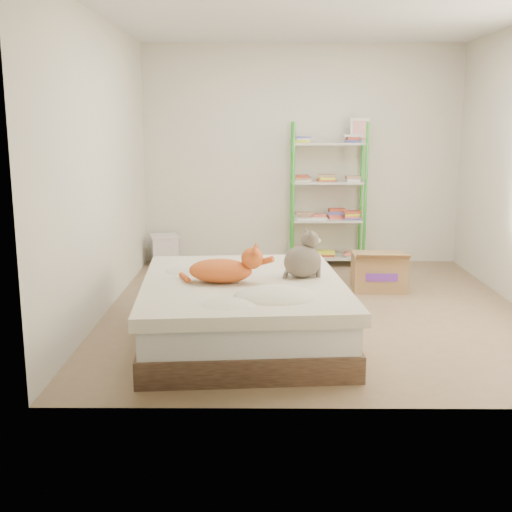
{
  "coord_description": "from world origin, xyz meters",
  "views": [
    {
      "loc": [
        -0.5,
        -5.7,
        1.69
      ],
      "look_at": [
        -0.53,
        -0.57,
        0.62
      ],
      "focal_mm": 45.0,
      "sensor_mm": 36.0,
      "label": 1
    }
  ],
  "objects_px": {
    "orange_cat": "(220,268)",
    "white_bin": "(165,250)",
    "bed": "(243,311)",
    "shelf_unit": "(328,200)",
    "cardboard_box": "(379,272)",
    "grey_cat": "(303,254)"
  },
  "relations": [
    {
      "from": "orange_cat",
      "to": "white_bin",
      "type": "bearing_deg",
      "value": 112.46
    },
    {
      "from": "grey_cat",
      "to": "cardboard_box",
      "type": "height_order",
      "value": "grey_cat"
    },
    {
      "from": "orange_cat",
      "to": "grey_cat",
      "type": "xyz_separation_m",
      "value": [
        0.64,
        0.17,
        0.07
      ]
    },
    {
      "from": "shelf_unit",
      "to": "cardboard_box",
      "type": "relative_size",
      "value": 3.2
    },
    {
      "from": "grey_cat",
      "to": "white_bin",
      "type": "bearing_deg",
      "value": 7.83
    },
    {
      "from": "cardboard_box",
      "to": "white_bin",
      "type": "height_order",
      "value": "cardboard_box"
    },
    {
      "from": "orange_cat",
      "to": "cardboard_box",
      "type": "bearing_deg",
      "value": 52.96
    },
    {
      "from": "white_bin",
      "to": "grey_cat",
      "type": "bearing_deg",
      "value": -60.36
    },
    {
      "from": "bed",
      "to": "grey_cat",
      "type": "distance_m",
      "value": 0.64
    },
    {
      "from": "bed",
      "to": "cardboard_box",
      "type": "height_order",
      "value": "bed"
    },
    {
      "from": "bed",
      "to": "orange_cat",
      "type": "bearing_deg",
      "value": -162.17
    },
    {
      "from": "grey_cat",
      "to": "white_bin",
      "type": "xyz_separation_m",
      "value": [
        -1.48,
        2.59,
        -0.48
      ]
    },
    {
      "from": "grey_cat",
      "to": "shelf_unit",
      "type": "bearing_deg",
      "value": -31.96
    },
    {
      "from": "orange_cat",
      "to": "white_bin",
      "type": "xyz_separation_m",
      "value": [
        -0.84,
        2.76,
        -0.41
      ]
    },
    {
      "from": "cardboard_box",
      "to": "white_bin",
      "type": "distance_m",
      "value": 2.61
    },
    {
      "from": "grey_cat",
      "to": "cardboard_box",
      "type": "bearing_deg",
      "value": -52.54
    },
    {
      "from": "orange_cat",
      "to": "shelf_unit",
      "type": "bearing_deg",
      "value": 74.02
    },
    {
      "from": "orange_cat",
      "to": "shelf_unit",
      "type": "xyz_separation_m",
      "value": [
        1.11,
        2.82,
        0.19
      ]
    },
    {
      "from": "grey_cat",
      "to": "orange_cat",
      "type": "bearing_deg",
      "value": 82.73
    },
    {
      "from": "orange_cat",
      "to": "shelf_unit",
      "type": "relative_size",
      "value": 0.33
    },
    {
      "from": "shelf_unit",
      "to": "cardboard_box",
      "type": "distance_m",
      "value": 1.37
    },
    {
      "from": "bed",
      "to": "white_bin",
      "type": "distance_m",
      "value": 2.87
    }
  ]
}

